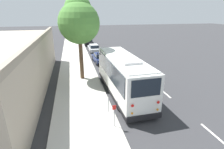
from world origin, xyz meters
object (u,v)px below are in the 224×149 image
sign_post_near (114,116)px  sign_post_far (109,105)px  street_tree (79,20)px  shuttle_bus (123,73)px  parked_sedan_navy (100,58)px  parked_sedan_silver (94,48)px  parked_sedan_black (88,42)px

sign_post_near → sign_post_far: 1.65m
street_tree → sign_post_near: bearing=-171.4°
shuttle_bus → parked_sedan_navy: (10.24, 0.24, -1.22)m
sign_post_far → parked_sedan_silver: bearing=-4.5°
parked_sedan_navy → parked_sedan_black: size_ratio=0.96×
parked_sedan_navy → parked_sedan_silver: bearing=-4.2°
sign_post_far → street_tree: bearing=10.5°
shuttle_bus → parked_sedan_navy: shuttle_bus is taller
shuttle_bus → street_tree: street_tree is taller
street_tree → sign_post_far: (-7.12, -1.32, -5.23)m
shuttle_bus → parked_sedan_navy: bearing=-0.2°
shuttle_bus → sign_post_near: shuttle_bus is taller
shuttle_bus → parked_sedan_navy: size_ratio=2.17×
parked_sedan_navy → parked_sedan_black: (14.06, 0.28, 0.01)m
shuttle_bus → parked_sedan_silver: (17.28, 0.24, -1.23)m
shuttle_bus → sign_post_near: (-4.53, 1.82, -0.94)m
shuttle_bus → parked_sedan_black: size_ratio=2.09×
parked_sedan_navy → street_tree: 8.53m
parked_sedan_silver → parked_sedan_navy: bearing=178.1°
street_tree → sign_post_near: size_ratio=5.69×
parked_sedan_black → sign_post_near: 28.86m
sign_post_far → parked_sedan_navy: bearing=-6.9°
parked_sedan_navy → parked_sedan_silver: (7.05, -0.00, -0.01)m
street_tree → sign_post_far: size_ratio=7.48×
parked_sedan_navy → parked_sedan_black: bearing=-3.0°
street_tree → shuttle_bus: bearing=-143.4°
parked_sedan_black → sign_post_far: (-27.18, 1.31, 0.07)m
parked_sedan_navy → sign_post_far: parked_sedan_navy is taller
shuttle_bus → parked_sedan_black: shuttle_bus is taller
parked_sedan_silver → sign_post_far: 20.23m
street_tree → sign_post_far: bearing=-169.5°
parked_sedan_navy → sign_post_far: 13.22m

